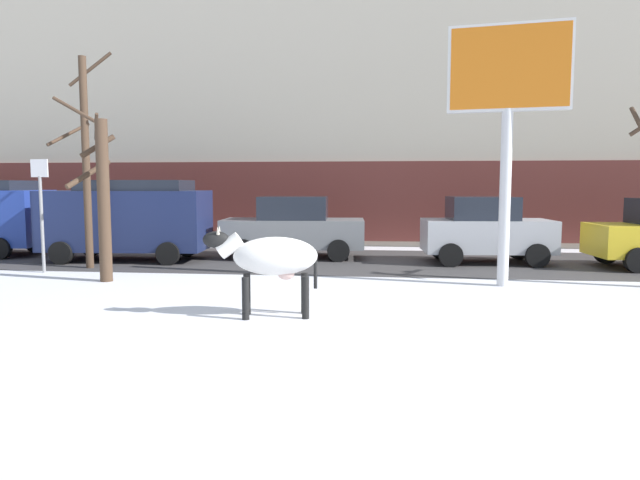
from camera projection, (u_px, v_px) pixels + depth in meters
ground_plane at (332, 333)px, 8.58m from camera, size 120.00×120.00×0.00m
road_strip at (358, 261)px, 16.55m from camera, size 60.00×5.60×0.01m
building_facade at (368, 76)px, 22.85m from camera, size 44.00×6.10×13.00m
cow_holstein at (272, 257)px, 9.57m from camera, size 1.93×0.84×1.54m
billboard at (509, 84)px, 12.14m from camera, size 2.52×0.60×5.56m
car_navy_van at (127, 218)px, 16.64m from camera, size 4.71×2.35×2.32m
car_grey_sedan at (293, 228)px, 17.27m from camera, size 4.31×2.20×1.84m
car_silver_hatchback at (485, 230)px, 16.11m from camera, size 3.60×2.11×1.86m
pedestrian_near_billboard at (135, 222)px, 20.43m from camera, size 0.36×0.24×1.73m
bare_tree_left_lot at (103, 197)px, 13.00m from camera, size 0.95×1.07×3.65m
bare_tree_far_back at (85, 155)px, 14.97m from camera, size 1.44×1.45×5.71m
street_sign at (41, 206)px, 14.30m from camera, size 0.44×0.08×2.82m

